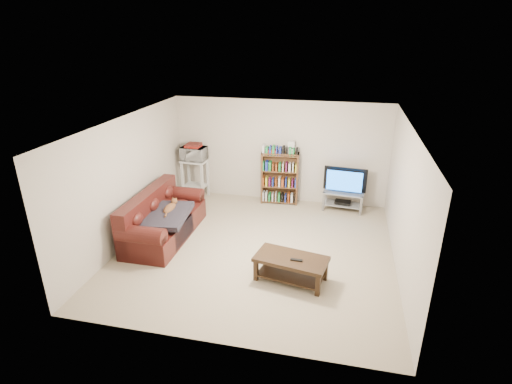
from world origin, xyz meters
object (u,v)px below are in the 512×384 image
(sofa, at_px, (161,221))
(coffee_table, at_px, (291,264))
(bookshelf, at_px, (280,177))
(tv_stand, at_px, (343,198))

(sofa, xyz_separation_m, coffee_table, (2.73, -0.95, -0.03))
(bookshelf, bearing_deg, sofa, -136.83)
(sofa, bearing_deg, coffee_table, -19.02)
(sofa, distance_m, bookshelf, 2.98)
(sofa, distance_m, coffee_table, 2.89)
(sofa, bearing_deg, tv_stand, 30.56)
(tv_stand, distance_m, bookshelf, 1.53)
(coffee_table, bearing_deg, sofa, 171.95)
(coffee_table, xyz_separation_m, bookshelf, (-0.71, 3.12, 0.35))
(coffee_table, xyz_separation_m, tv_stand, (0.78, 3.00, 0.01))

